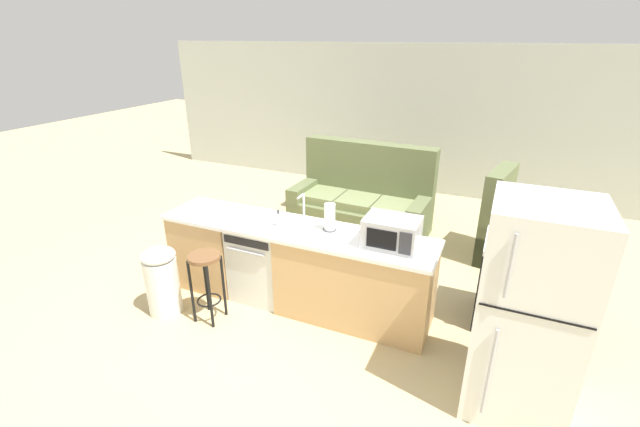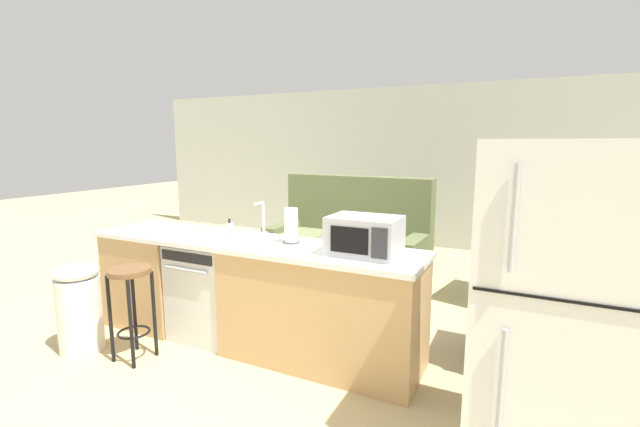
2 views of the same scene
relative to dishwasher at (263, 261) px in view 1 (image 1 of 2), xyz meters
The scene contains 15 objects.
ground_plane 0.49m from the dishwasher, ahead, with size 24.00×24.00×0.00m, color tan.
wall_back 4.33m from the dishwasher, 82.54° to the left, with size 10.00×0.06×2.60m.
kitchen_counter 0.49m from the dishwasher, ahead, with size 2.94×0.66×0.90m.
dishwasher is the anchor object (origin of this frame).
stove_range 2.66m from the dishwasher, 11.91° to the left, with size 0.76×0.68×0.90m.
refrigerator 2.69m from the dishwasher, 11.93° to the right, with size 0.72×0.73×1.71m.
microwave 1.55m from the dishwasher, ahead, with size 0.50×0.37×0.28m.
sink_faucet 0.76m from the dishwasher, 27.00° to the left, with size 0.07×0.18×0.30m.
paper_towel_roll 0.98m from the dishwasher, ahead, with size 0.14×0.14×0.28m.
soap_bottle 0.60m from the dishwasher, ahead, with size 0.06×0.06×0.18m.
kettle 2.59m from the dishwasher, 15.58° to the left, with size 0.21×0.17×0.19m.
bar_stool 0.69m from the dishwasher, 113.43° to the right, with size 0.32×0.32×0.74m.
trash_bin 1.06m from the dishwasher, 137.50° to the right, with size 0.35×0.35×0.74m.
couch 2.22m from the dishwasher, 78.89° to the left, with size 2.04×0.99×1.27m.
armchair 3.15m from the dishwasher, 38.18° to the left, with size 0.95×0.99×1.20m.
Camera 1 is at (2.01, -3.53, 2.73)m, focal length 24.00 mm.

